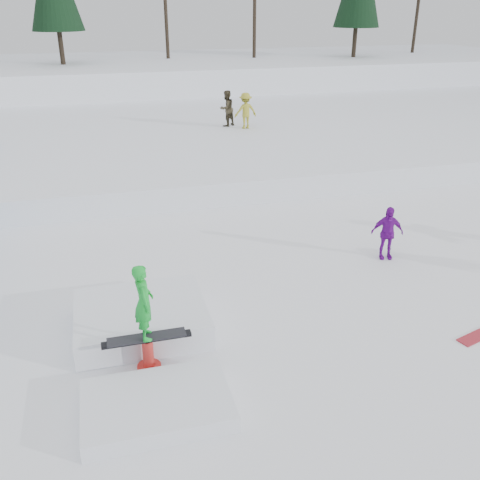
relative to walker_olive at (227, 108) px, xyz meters
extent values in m
plane|color=white|center=(-3.47, -15.31, -1.61)|extent=(120.00, 120.00, 0.00)
cube|color=white|center=(-3.47, 14.69, -0.41)|extent=(60.00, 14.00, 2.40)
cube|color=white|center=(-3.47, 0.69, -1.21)|extent=(50.00, 18.00, 0.80)
cylinder|color=black|center=(-7.47, 13.19, 1.79)|extent=(0.30, 0.30, 2.00)
cylinder|color=black|center=(12.53, 12.69, 1.79)|extent=(0.30, 0.30, 2.00)
imported|color=#3B3322|center=(0.00, 0.00, 0.00)|extent=(0.99, 0.93, 1.61)
imported|color=#A09A29|center=(0.70, -0.72, -0.01)|extent=(1.07, 0.67, 1.59)
imported|color=#750E98|center=(1.03, -13.03, -0.90)|extent=(0.89, 0.54, 1.42)
cube|color=white|center=(-5.44, -14.75, -1.34)|extent=(2.60, 2.20, 0.54)
cube|color=white|center=(-5.44, -17.25, -1.46)|extent=(2.40, 1.60, 0.30)
cylinder|color=#DB3B33|center=(-5.44, -16.05, -1.58)|extent=(0.44, 0.44, 0.06)
cylinder|color=#DB3B33|center=(-5.44, -16.05, -1.31)|extent=(0.20, 0.20, 0.60)
cube|color=black|center=(-5.44, -16.05, -0.98)|extent=(1.60, 0.16, 0.06)
cube|color=black|center=(-5.44, -16.05, -0.93)|extent=(1.40, 0.28, 0.03)
imported|color=green|center=(-5.44, -16.05, -0.20)|extent=(0.34, 0.52, 1.42)
camera|label=1|loc=(-5.92, -24.20, 4.58)|focal=40.00mm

